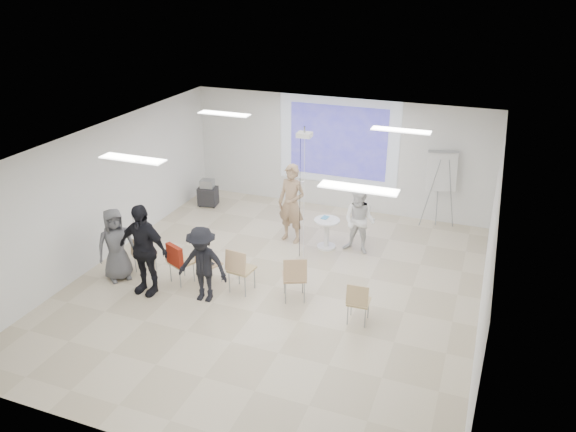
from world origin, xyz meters
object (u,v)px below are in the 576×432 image
(chair_far_left, at_px, (142,253))
(flipchart_easel, at_px, (442,171))
(player_right, at_px, (360,218))
(laptop, at_px, (210,262))
(chair_right_inner, at_px, (295,275))
(chair_right_far, at_px, (358,300))
(av_cart, at_px, (208,194))
(player_left, at_px, (292,199))
(chair_center, at_px, (239,267))
(chair_left_inner, at_px, (207,261))
(pedestal_table, at_px, (327,232))
(chair_left_mid, at_px, (178,260))
(audience_mid, at_px, (202,260))
(audience_left, at_px, (142,243))
(audience_outer, at_px, (115,241))

(chair_far_left, bearing_deg, flipchart_easel, 52.22)
(player_right, height_order, laptop, player_right)
(chair_right_inner, distance_m, chair_right_far, 1.38)
(chair_far_left, distance_m, av_cart, 3.84)
(player_left, distance_m, chair_center, 2.64)
(chair_left_inner, bearing_deg, player_right, 68.25)
(chair_left_inner, bearing_deg, chair_right_far, 18.67)
(chair_left_inner, bearing_deg, chair_center, 17.61)
(pedestal_table, distance_m, player_right, 0.87)
(player_right, distance_m, av_cart, 4.72)
(chair_left_mid, xyz_separation_m, audience_mid, (0.79, -0.38, 0.35))
(flipchart_easel, bearing_deg, chair_far_left, -156.44)
(flipchart_easel, bearing_deg, chair_left_inner, -148.07)
(audience_left, height_order, audience_mid, audience_left)
(player_left, distance_m, chair_far_left, 3.59)
(laptop, bearing_deg, audience_outer, 40.81)
(player_right, relative_size, chair_center, 1.75)
(laptop, bearing_deg, chair_center, -169.15)
(flipchart_easel, bearing_deg, av_cart, 171.50)
(audience_mid, distance_m, flipchart_easel, 6.41)
(chair_left_inner, distance_m, audience_outer, 1.92)
(player_left, height_order, audience_outer, player_left)
(chair_center, bearing_deg, laptop, 173.11)
(flipchart_easel, bearing_deg, audience_outer, -155.91)
(audience_outer, relative_size, av_cart, 2.36)
(pedestal_table, height_order, player_right, player_right)
(chair_right_far, distance_m, av_cart, 6.60)
(chair_far_left, bearing_deg, pedestal_table, 49.64)
(chair_left_inner, bearing_deg, chair_right_inner, 24.55)
(chair_left_inner, bearing_deg, pedestal_table, 77.42)
(pedestal_table, bearing_deg, chair_right_inner, -87.71)
(chair_far_left, xyz_separation_m, audience_mid, (1.73, -0.48, 0.41))
(chair_center, bearing_deg, chair_right_far, 1.27)
(player_right, relative_size, chair_left_mid, 1.89)
(chair_far_left, height_order, chair_right_inner, chair_right_inner)
(chair_left_inner, distance_m, laptop, 0.10)
(chair_right_inner, relative_size, chair_right_far, 1.14)
(chair_left_mid, bearing_deg, chair_left_inner, 43.63)
(chair_left_mid, bearing_deg, chair_right_far, 22.27)
(chair_left_mid, relative_size, flipchart_easel, 0.46)
(chair_right_far, height_order, audience_mid, audience_mid)
(chair_left_mid, xyz_separation_m, chair_right_inner, (2.46, 0.21, 0.04))
(chair_left_mid, bearing_deg, player_right, 64.71)
(chair_far_left, relative_size, chair_center, 0.82)
(chair_center, bearing_deg, chair_far_left, -173.52)
(audience_left, bearing_deg, flipchart_easel, 50.70)
(pedestal_table, xyz_separation_m, chair_right_inner, (0.10, -2.41, 0.16))
(chair_far_left, relative_size, flipchart_easel, 0.40)
(chair_center, bearing_deg, audience_left, -154.36)
(chair_right_far, xyz_separation_m, audience_left, (-4.24, -0.39, 0.58))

